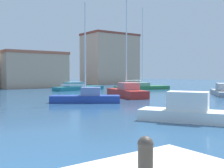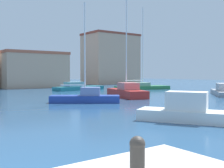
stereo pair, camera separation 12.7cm
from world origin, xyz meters
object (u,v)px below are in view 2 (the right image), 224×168
Objects in this scene: sailboat_green_near_pier at (142,87)px; sailboat_blue_center_channel at (86,97)px; motorboat_teal_mid_harbor at (78,87)px; motorboat_white_outer_mooring at (194,112)px; mooring_bollard at (137,157)px; sailboat_red_distant_north at (127,91)px.

sailboat_blue_center_channel is at bearing -145.04° from sailboat_green_near_pier.
motorboat_teal_mid_harbor is (-9.25, 4.14, -0.02)m from sailboat_green_near_pier.
sailboat_green_near_pier is 2.13× the size of motorboat_white_outer_mooring.
sailboat_green_near_pier is at bearing 34.96° from sailboat_blue_center_channel.
mooring_bollard is 20.64m from sailboat_blue_center_channel.
sailboat_green_near_pier is 1.50× the size of sailboat_blue_center_channel.
mooring_bollard is 11.45m from motorboat_white_outer_mooring.
sailboat_green_near_pier reaches higher than sailboat_red_distant_north.
motorboat_teal_mid_harbor is at bearing 72.98° from motorboat_white_outer_mooring.
motorboat_teal_mid_harbor is (8.59, 28.08, -0.10)m from motorboat_white_outer_mooring.
sailboat_green_near_pier is 14.63m from sailboat_red_distant_north.
sailboat_green_near_pier is at bearing 41.63° from sailboat_red_distant_north.
sailboat_blue_center_channel is (9.83, 18.12, -0.90)m from mooring_bollard.
mooring_bollard is 0.07× the size of motorboat_teal_mid_harbor.
mooring_bollard is at bearing -117.62° from motorboat_teal_mid_harbor.
sailboat_red_distant_north is 15.80m from motorboat_white_outer_mooring.
motorboat_teal_mid_harbor is 18.30m from sailboat_blue_center_channel.
sailboat_red_distant_north is 6.99m from sailboat_blue_center_channel.
motorboat_white_outer_mooring is at bearing -126.71° from sailboat_green_near_pier.
mooring_bollard is 0.07× the size of sailboat_blue_center_channel.
mooring_bollard is 0.05× the size of sailboat_green_near_pier.
sailboat_red_distant_north reaches higher than sailboat_blue_center_channel.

